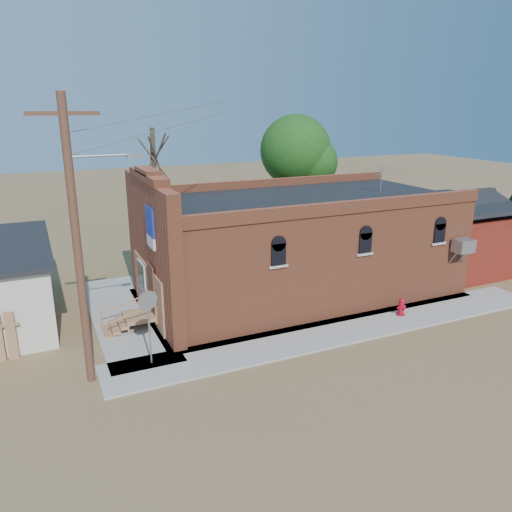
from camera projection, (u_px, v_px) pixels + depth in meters
name	position (u px, v px, depth m)	size (l,w,h in m)	color
ground	(325.00, 347.00, 18.51)	(120.00, 120.00, 0.00)	olive
sidewalk_south	(345.00, 330.00, 19.87)	(19.00, 2.20, 0.08)	#9E9991
sidewalk_west	(124.00, 316.00, 21.23)	(2.60, 10.00, 0.08)	#9E9991
brick_bar	(294.00, 246.00, 23.27)	(16.40, 7.97, 6.30)	#A55132
red_shed	(453.00, 227.00, 27.20)	(5.40, 6.40, 4.30)	#622010
utility_pole	(78.00, 239.00, 14.95)	(3.12, 0.26, 9.00)	#542F21
tree_bare_near	(154.00, 157.00, 26.93)	(2.80, 2.80, 7.65)	#4A3E2A
tree_leafy	(295.00, 151.00, 30.94)	(4.40, 4.40, 8.15)	#4A3E2A
fire_hydrant	(401.00, 307.00, 21.07)	(0.44, 0.42, 0.76)	#B20A1D
stop_sign	(148.00, 307.00, 16.67)	(0.71, 0.25, 2.68)	#97979D
trash_barrel	(146.00, 302.00, 21.52)	(0.52, 0.52, 0.80)	#1B538B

